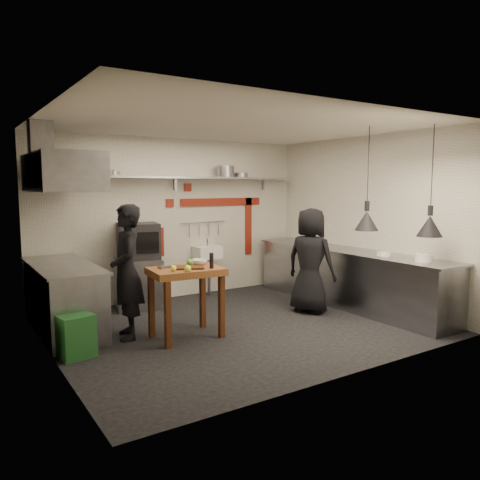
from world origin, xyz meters
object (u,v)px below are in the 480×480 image
chef_left (127,272)px  chef_right (310,260)px  combi_oven (138,241)px  green_bin (75,335)px  prep_table (186,303)px  oven_stand (139,283)px

chef_left → chef_right: 2.86m
combi_oven → green_bin: combi_oven is taller
chef_left → prep_table: bearing=70.6°
combi_oven → chef_left: size_ratio=0.36×
green_bin → oven_stand: bearing=50.4°
prep_table → chef_left: (-0.65, 0.40, 0.41)m
green_bin → chef_right: 3.64m
oven_stand → combi_oven: size_ratio=1.28×
combi_oven → chef_right: bearing=-26.8°
prep_table → chef_right: bearing=6.6°
green_bin → chef_right: (3.59, -0.00, 0.57)m
green_bin → chef_right: chef_right is taller
green_bin → prep_table: bearing=-2.8°
oven_stand → chef_right: bearing=-26.6°
combi_oven → prep_table: combi_oven is taller
combi_oven → green_bin: 2.40m
oven_stand → prep_table: 1.80m
combi_oven → chef_right: 2.77m
oven_stand → chef_right: 2.80m
green_bin → chef_left: chef_left is taller
oven_stand → chef_right: (2.16, -1.73, 0.42)m
oven_stand → chef_left: 1.62m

